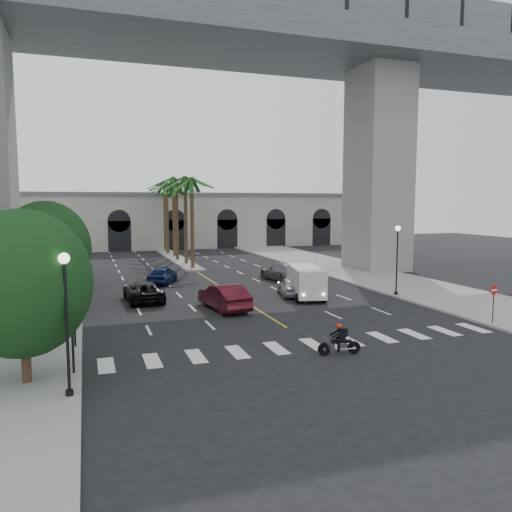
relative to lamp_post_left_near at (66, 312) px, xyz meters
The scene contains 29 objects.
ground 12.86m from the lamp_post_left_near, 23.68° to the left, with size 140.00×140.00×0.00m, color black.
sidewalk_left 20.56m from the lamp_post_left_near, 100.20° to the left, with size 8.00×100.00×0.15m, color gray.
sidewalk_right 33.27m from the lamp_post_left_near, 37.15° to the left, with size 8.00×100.00×0.15m, color gray.
median 44.59m from the lamp_post_left_near, 75.15° to the left, with size 2.00×24.00×0.20m, color gray.
pier_building 61.08m from the lamp_post_left_near, 79.24° to the left, with size 71.00×10.50×8.50m.
bridge 34.39m from the lamp_post_left_near, 61.23° to the left, with size 75.00×13.00×26.00m.
palm_a 35.40m from the lamp_post_left_near, 70.94° to the left, with size 3.20×3.20×10.30m.
palm_b 39.23m from the lamp_post_left_near, 72.73° to the left, with size 3.20×3.20×10.60m.
palm_c 42.88m from the lamp_post_left_near, 74.72° to the left, with size 3.20×3.20×10.10m.
palm_d 46.90m from the lamp_post_left_near, 75.60° to the left, with size 3.20×3.20×10.90m.
palm_e 50.64m from the lamp_post_left_near, 77.01° to the left, with size 3.20×3.20×10.40m.
palm_f 54.61m from the lamp_post_left_near, 77.65° to the left, with size 3.20×3.20×10.70m.
street_tree_near 2.68m from the lamp_post_left_near, 128.66° to the left, with size 5.20×5.20×6.89m.
street_tree_mid 15.12m from the lamp_post_left_near, 96.09° to the left, with size 5.44×5.44×7.21m.
street_tree_far 27.06m from the lamp_post_left_near, 93.39° to the left, with size 5.04×5.04×6.68m.
lamp_post_left_near is the anchor object (origin of this frame).
lamp_post_left_far 21.00m from the lamp_post_left_near, 90.00° to the left, with size 0.40×0.40×5.35m.
lamp_post_right 26.25m from the lamp_post_left_near, 29.69° to the left, with size 0.40×0.40×5.35m.
traffic_signal_near 2.60m from the lamp_post_left_near, 87.71° to the left, with size 0.25×0.18×3.65m.
traffic_signal_far 6.54m from the lamp_post_left_near, 89.12° to the left, with size 0.25×0.18×3.65m.
motorcycle_rider 12.23m from the lamp_post_left_near, ahead, with size 2.06×0.58×1.49m.
car_a 22.39m from the lamp_post_left_near, 45.99° to the left, with size 1.66×4.13×1.41m, color #B7B8BD.
car_b 16.01m from the lamp_post_left_near, 54.00° to the left, with size 1.82×5.22×1.72m, color #4E0F1A.
car_c 18.11m from the lamp_post_left_near, 75.30° to the left, with size 2.40×5.22×1.45m, color black.
car_d 28.90m from the lamp_post_left_near, 52.28° to the left, with size 2.32×5.71×1.66m, color slate.
car_e 25.87m from the lamp_post_left_near, 74.23° to the left, with size 1.83×4.54×1.55m, color #101C4B.
cargo_van 21.94m from the lamp_post_left_near, 42.40° to the left, with size 3.20×5.71×2.30m.
pedestrian_b 11.38m from the lamp_post_left_near, 94.54° to the left, with size 0.76×0.59×1.57m, color black.
do_not_enter_sign 23.19m from the lamp_post_left_near, ahead, with size 0.58×0.10×2.37m.
Camera 1 is at (-10.67, -23.65, 7.13)m, focal length 35.00 mm.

